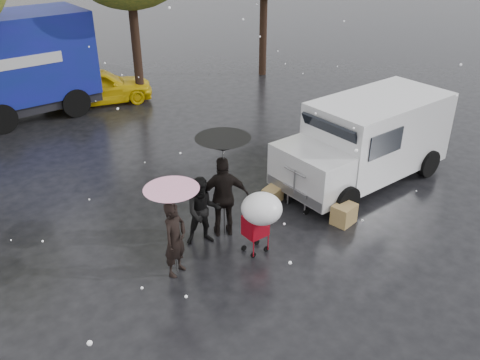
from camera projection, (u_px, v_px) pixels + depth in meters
ground at (258, 248)px, 10.99m from camera, size 90.00×90.00×0.00m
person_pink at (175, 239)px, 9.88m from camera, size 0.69×0.59×1.61m
person_middle at (203, 211)px, 10.82m from camera, size 0.95×0.86×1.58m
person_black at (224, 197)px, 11.04m from camera, size 1.19×0.94×1.89m
umbrella_pink at (172, 196)px, 9.42m from camera, size 1.05×1.05×1.93m
umbrella_black at (223, 145)px, 10.45m from camera, size 1.16×1.16×2.35m
vendor_cart at (319, 175)px, 12.45m from camera, size 1.52×0.80×1.27m
shopping_cart at (261, 212)px, 10.29m from camera, size 0.84×0.84×1.46m
white_van at (368, 139)px, 13.30m from camera, size 4.91×2.18×2.20m
box_ground_near at (344, 214)px, 11.76m from camera, size 0.60×0.51×0.48m
box_ground_far at (273, 195)px, 12.66m from camera, size 0.57×0.50×0.37m
yellow_taxi at (99, 86)px, 18.88m from camera, size 4.15×2.56×1.32m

